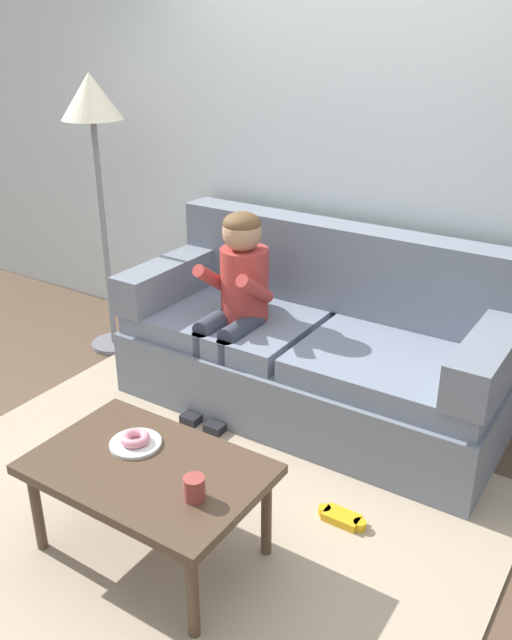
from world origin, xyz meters
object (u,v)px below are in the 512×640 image
Objects in this scene: toy_controller at (342,519)px; floor_lamp at (93,123)px; coffee_table at (148,475)px; mug at (194,488)px; donut at (135,438)px; couch at (316,350)px; person_child at (236,294)px.

floor_lamp reaches higher than toy_controller.
mug reaches higher than coffee_table.
mug is (0.40, -0.13, 0.01)m from donut.
person_child is at bearing -151.01° from couch.
mug is at bearing -37.96° from floor_lamp.
donut is at bearing -77.13° from person_child.
floor_lamp is (-1.48, -0.06, 1.10)m from couch.
toy_controller is (0.30, 0.63, -0.45)m from mug.
person_child is at bearing 107.94° from coffee_table.
donut is 2.08m from floor_lamp.
person_child reaches higher than couch.
person_child is 0.64× the size of floor_lamp.
floor_lamp is at bearing 176.17° from toy_controller.
person_child is 4.87× the size of toy_controller.
couch is at bearing 2.43° from floor_lamp.
couch is 0.54m from person_child.
coffee_table is 4.04× the size of toy_controller.
couch reaches higher than mug.
donut is 0.53× the size of toy_controller.
mug is at bearing -99.56° from toy_controller.
coffee_table is 0.17m from donut.
mug is at bearing -18.14° from donut.
floor_lamp is at bearing -177.57° from couch.
person_child is 12.24× the size of mug.
donut is (-0.13, -1.30, 0.12)m from couch.
floor_lamp is (-2.06, 0.74, 1.42)m from toy_controller.
person_child is at bearing 164.12° from toy_controller.
couch is 1.38m from coffee_table.
couch is 9.14× the size of toy_controller.
toy_controller is (0.58, 0.57, -0.36)m from coffee_table.
floor_lamp is (-1.10, 0.15, 0.78)m from person_child.
couch is 1.04m from toy_controller.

